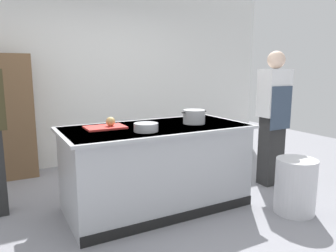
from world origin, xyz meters
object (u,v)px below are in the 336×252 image
mixing_bowl (146,127)px  person_chef (273,115)px  stock_pot (194,117)px  onion (111,121)px  trash_bin (295,186)px

mixing_bowl → person_chef: size_ratio=0.14×
stock_pot → onion: bearing=168.4°
person_chef → stock_pot: bearing=85.2°
stock_pot → person_chef: bearing=-1.2°
onion → person_chef: (2.09, -0.21, -0.05)m
mixing_bowl → person_chef: (1.85, 0.14, -0.03)m
onion → person_chef: person_chef is taller
trash_bin → onion: bearing=150.0°
stock_pot → person_chef: 1.19m
person_chef → trash_bin: bearing=147.0°
stock_pot → mixing_bowl: bearing=-166.2°
onion → stock_pot: stock_pot is taller
stock_pot → trash_bin: stock_pot is taller
mixing_bowl → person_chef: bearing=4.2°
mixing_bowl → stock_pot: bearing=13.8°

